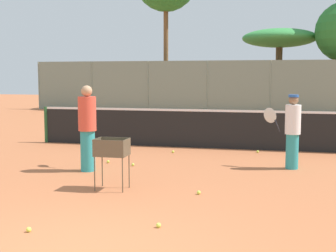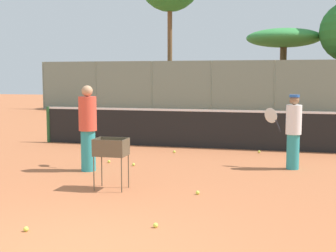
{
  "view_description": "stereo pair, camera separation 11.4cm",
  "coord_description": "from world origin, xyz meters",
  "px_view_note": "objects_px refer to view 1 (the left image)",
  "views": [
    {
      "loc": [
        2.21,
        -4.52,
        2.0
      ],
      "look_at": [
        0.05,
        4.44,
        1.0
      ],
      "focal_mm": 50.0,
      "sensor_mm": 36.0,
      "label": 1
    },
    {
      "loc": [
        2.32,
        -4.49,
        2.0
      ],
      "look_at": [
        0.05,
        4.44,
        1.0
      ],
      "focal_mm": 50.0,
      "sensor_mm": 36.0,
      "label": 2
    }
  ],
  "objects_px": {
    "player_white_outfit": "(87,127)",
    "tennis_net": "(197,128)",
    "player_red_cap": "(292,130)",
    "parked_car": "(165,97)",
    "ball_cart": "(112,152)"
  },
  "relations": [
    {
      "from": "player_red_cap",
      "to": "parked_car",
      "type": "distance_m",
      "value": 19.15
    },
    {
      "from": "player_red_cap",
      "to": "parked_car",
      "type": "height_order",
      "value": "parked_car"
    },
    {
      "from": "player_white_outfit",
      "to": "tennis_net",
      "type": "bearing_deg",
      "value": -52.09
    },
    {
      "from": "player_white_outfit",
      "to": "parked_car",
      "type": "relative_size",
      "value": 0.43
    },
    {
      "from": "player_white_outfit",
      "to": "ball_cart",
      "type": "bearing_deg",
      "value": -170.09
    },
    {
      "from": "tennis_net",
      "to": "parked_car",
      "type": "bearing_deg",
      "value": 107.17
    },
    {
      "from": "ball_cart",
      "to": "player_white_outfit",
      "type": "bearing_deg",
      "value": 127.18
    },
    {
      "from": "ball_cart",
      "to": "tennis_net",
      "type": "bearing_deg",
      "value": 82.81
    },
    {
      "from": "parked_car",
      "to": "ball_cart",
      "type": "bearing_deg",
      "value": -78.62
    },
    {
      "from": "player_white_outfit",
      "to": "player_red_cap",
      "type": "relative_size",
      "value": 1.13
    },
    {
      "from": "player_white_outfit",
      "to": "player_red_cap",
      "type": "xyz_separation_m",
      "value": [
        4.16,
        1.24,
        -0.09
      ]
    },
    {
      "from": "player_white_outfit",
      "to": "parked_car",
      "type": "distance_m",
      "value": 19.22
    },
    {
      "from": "ball_cart",
      "to": "parked_car",
      "type": "bearing_deg",
      "value": 101.38
    },
    {
      "from": "tennis_net",
      "to": "player_red_cap",
      "type": "height_order",
      "value": "player_red_cap"
    },
    {
      "from": "ball_cart",
      "to": "parked_car",
      "type": "distance_m",
      "value": 20.78
    }
  ]
}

